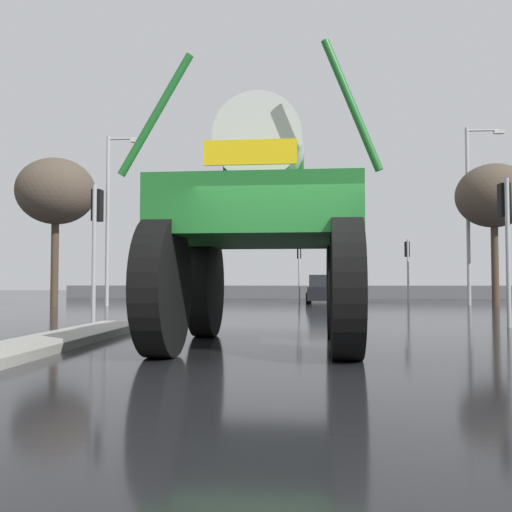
# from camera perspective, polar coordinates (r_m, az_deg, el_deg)

# --- Properties ---
(ground_plane) EXTENTS (120.00, 120.00, 0.00)m
(ground_plane) POSITION_cam_1_polar(r_m,az_deg,el_deg) (25.43, 3.51, -5.04)
(ground_plane) COLOR black
(median_island) EXTENTS (1.18, 11.77, 0.15)m
(median_island) POSITION_cam_1_polar(r_m,az_deg,el_deg) (10.05, -21.84, -8.29)
(median_island) COLOR #9E9B93
(median_island) RESTS_ON ground
(oversize_sprayer) EXTENTS (3.92, 5.68, 4.67)m
(oversize_sprayer) POSITION_cam_1_polar(r_m,az_deg,el_deg) (10.57, 0.71, 2.67)
(oversize_sprayer) COLOR black
(oversize_sprayer) RESTS_ON ground
(sedan_ahead) EXTENTS (2.07, 4.19, 1.52)m
(sedan_ahead) POSITION_cam_1_polar(r_m,az_deg,el_deg) (32.61, 6.53, -3.23)
(sedan_ahead) COLOR black
(sedan_ahead) RESTS_ON ground
(traffic_signal_near_left) EXTENTS (0.24, 0.54, 3.68)m
(traffic_signal_near_left) POSITION_cam_1_polar(r_m,az_deg,el_deg) (16.41, -14.95, 3.05)
(traffic_signal_near_left) COLOR #A8AAAF
(traffic_signal_near_left) RESTS_ON ground
(traffic_signal_near_right) EXTENTS (0.24, 0.54, 3.72)m
(traffic_signal_near_right) POSITION_cam_1_polar(r_m,az_deg,el_deg) (16.38, 22.62, 3.28)
(traffic_signal_near_right) COLOR #A8AAAF
(traffic_signal_near_right) RESTS_ON ground
(traffic_signal_far_left) EXTENTS (0.24, 0.55, 3.47)m
(traffic_signal_far_left) POSITION_cam_1_polar(r_m,az_deg,el_deg) (34.04, 14.20, -0.07)
(traffic_signal_far_left) COLOR #A8AAAF
(traffic_signal_far_left) RESTS_ON ground
(traffic_signal_far_right) EXTENTS (0.24, 0.55, 3.39)m
(traffic_signal_far_right) POSITION_cam_1_polar(r_m,az_deg,el_deg) (33.50, 4.13, -0.21)
(traffic_signal_far_right) COLOR #A8AAAF
(traffic_signal_far_right) RESTS_ON ground
(streetlight_far_left) EXTENTS (1.68, 0.24, 8.15)m
(streetlight_far_left) POSITION_cam_1_polar(r_m,az_deg,el_deg) (29.49, -13.71, 4.13)
(streetlight_far_left) COLOR #A8AAAF
(streetlight_far_left) RESTS_ON ground
(streetlight_far_right) EXTENTS (1.91, 0.24, 8.85)m
(streetlight_far_right) POSITION_cam_1_polar(r_m,az_deg,el_deg) (31.65, 19.75, 4.45)
(streetlight_far_right) COLOR #A8AAAF
(streetlight_far_right) RESTS_ON ground
(bare_tree_left) EXTENTS (3.60, 3.60, 6.86)m
(bare_tree_left) POSITION_cam_1_polar(r_m,az_deg,el_deg) (29.31, -18.52, 5.79)
(bare_tree_left) COLOR #473828
(bare_tree_left) RESTS_ON ground
(bare_tree_right) EXTENTS (3.52, 3.52, 6.70)m
(bare_tree_right) POSITION_cam_1_polar(r_m,az_deg,el_deg) (30.41, 21.69, 5.29)
(bare_tree_right) COLOR #473828
(bare_tree_right) RESTS_ON ground
(roadside_barrier) EXTENTS (32.52, 0.24, 0.90)m
(roadside_barrier) POSITION_cam_1_polar(r_m,az_deg,el_deg) (41.80, 3.71, -3.44)
(roadside_barrier) COLOR #59595B
(roadside_barrier) RESTS_ON ground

